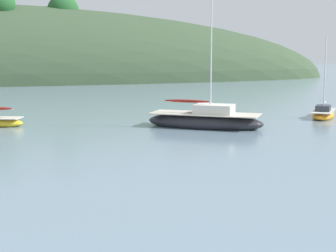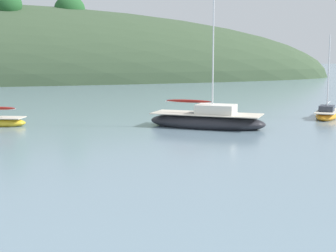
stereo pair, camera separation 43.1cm
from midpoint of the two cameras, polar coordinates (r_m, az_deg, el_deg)
sailboat_navy_dinghy at (r=40.59m, az=16.65°, el=1.31°), size 4.03×4.62×6.41m
sailboat_orange_cutter at (r=33.96m, az=3.83°, el=0.62°), size 8.01×6.53×9.99m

